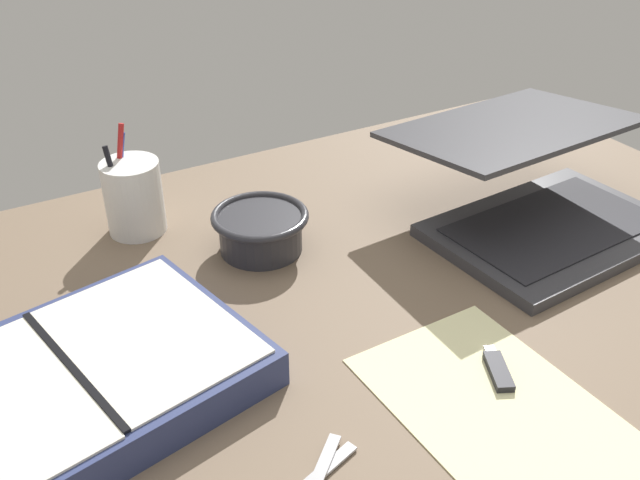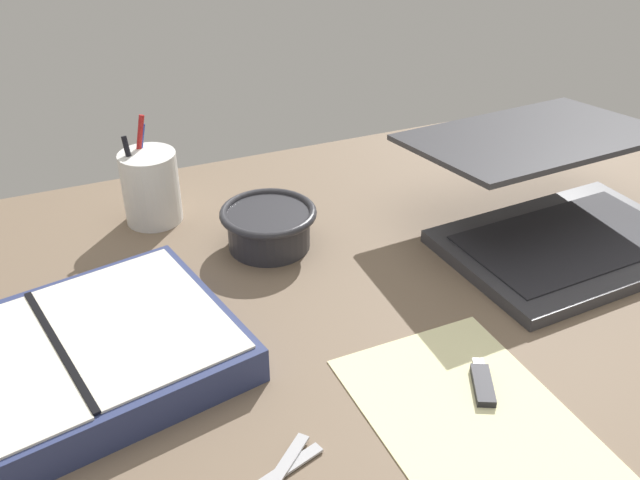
# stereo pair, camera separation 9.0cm
# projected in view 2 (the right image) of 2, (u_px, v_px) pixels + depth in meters

# --- Properties ---
(desk_top) EXTENTS (1.40, 1.00, 0.02)m
(desk_top) POSITION_uv_depth(u_px,v_px,m) (359.00, 322.00, 0.89)
(desk_top) COLOR #75604C
(desk_top) RESTS_ON ground
(laptop) EXTENTS (0.37, 0.36, 0.15)m
(laptop) POSITION_uv_depth(u_px,v_px,m) (556.00, 207.00, 1.01)
(laptop) COLOR #38383D
(laptop) RESTS_ON desk_top
(bowl) EXTENTS (0.14, 0.14, 0.06)m
(bowl) POSITION_uv_depth(u_px,v_px,m) (269.00, 226.00, 1.01)
(bowl) COLOR #2D2D33
(bowl) RESTS_ON desk_top
(pen_cup) EXTENTS (0.08, 0.08, 0.16)m
(pen_cup) POSITION_uv_depth(u_px,v_px,m) (150.00, 187.00, 1.06)
(pen_cup) COLOR white
(pen_cup) RESTS_ON desk_top
(planner) EXTENTS (0.41, 0.33, 0.05)m
(planner) POSITION_uv_depth(u_px,v_px,m) (63.00, 364.00, 0.78)
(planner) COLOR navy
(planner) RESTS_ON desk_top
(paper_sheet_front) EXTENTS (0.21, 0.30, 0.00)m
(paper_sheet_front) POSITION_uv_depth(u_px,v_px,m) (474.00, 421.00, 0.73)
(paper_sheet_front) COLOR #F4EFB2
(paper_sheet_front) RESTS_ON desk_top
(usb_drive) EXTENTS (0.05, 0.07, 0.01)m
(usb_drive) POSITION_uv_depth(u_px,v_px,m) (482.00, 384.00, 0.77)
(usb_drive) COLOR black
(usb_drive) RESTS_ON desk_top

